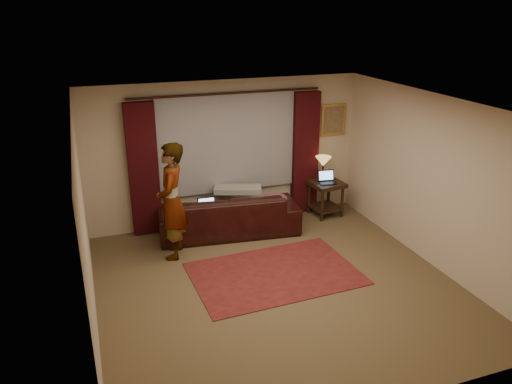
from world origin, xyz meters
TOP-DOWN VIEW (x-y plane):
  - floor at (0.00, 0.00)m, footprint 5.00×5.00m
  - ceiling at (0.00, 0.00)m, footprint 5.00×5.00m
  - wall_back at (0.00, 2.50)m, footprint 5.00×0.02m
  - wall_front at (0.00, -2.50)m, footprint 5.00×0.02m
  - wall_left at (-2.50, 0.00)m, footprint 0.02×5.00m
  - wall_right at (2.50, 0.00)m, footprint 0.02×5.00m
  - sheer_curtain at (0.00, 2.44)m, footprint 2.50×0.05m
  - drape_left at (-1.50, 2.39)m, footprint 0.50×0.14m
  - drape_right at (1.50, 2.39)m, footprint 0.50×0.14m
  - curtain_rod at (0.00, 2.39)m, footprint 0.04×0.04m
  - picture_frame at (2.10, 2.47)m, footprint 0.50×0.04m
  - sofa at (-0.15, 1.95)m, footprint 2.53×1.32m
  - throw_blanket at (0.09, 2.13)m, footprint 0.90×0.59m
  - clothing_pile at (0.64, 1.75)m, footprint 0.52×0.42m
  - laptop_sofa at (-0.55, 1.83)m, footprint 0.32×0.34m
  - area_rug at (0.09, 0.31)m, footprint 2.51×1.73m
  - end_table at (1.82, 2.08)m, footprint 0.65×0.65m
  - tiffany_lamp at (1.77, 2.16)m, footprint 0.32×0.32m
  - laptop_table at (1.80, 2.01)m, footprint 0.36×0.38m
  - person at (-1.21, 1.42)m, footprint 0.68×0.68m

SIDE VIEW (x-z plane):
  - floor at x=0.00m, z-range -0.01..0.00m
  - area_rug at x=0.09m, z-range 0.00..0.01m
  - end_table at x=1.82m, z-range 0.00..0.67m
  - sofa at x=-0.15m, z-range 0.00..0.98m
  - clothing_pile at x=0.64m, z-range 0.49..0.69m
  - laptop_sofa at x=-0.55m, z-range 0.49..0.71m
  - laptop_table at x=1.80m, z-range 0.67..0.89m
  - tiffany_lamp at x=1.77m, z-range 0.67..1.15m
  - person at x=-1.21m, z-range 0.00..1.87m
  - throw_blanket at x=0.09m, z-range 0.93..1.03m
  - drape_left at x=-1.50m, z-range 0.03..2.33m
  - drape_right at x=1.50m, z-range 0.03..2.33m
  - wall_back at x=0.00m, z-range 0.00..2.60m
  - wall_front at x=0.00m, z-range 0.00..2.60m
  - wall_left at x=-2.50m, z-range 0.00..2.60m
  - wall_right at x=2.50m, z-range 0.00..2.60m
  - sheer_curtain at x=0.00m, z-range 0.60..2.40m
  - picture_frame at x=2.10m, z-range 1.45..2.05m
  - curtain_rod at x=0.00m, z-range 0.68..4.08m
  - ceiling at x=0.00m, z-range 2.59..2.61m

